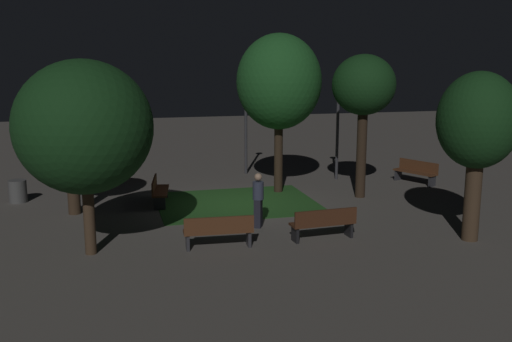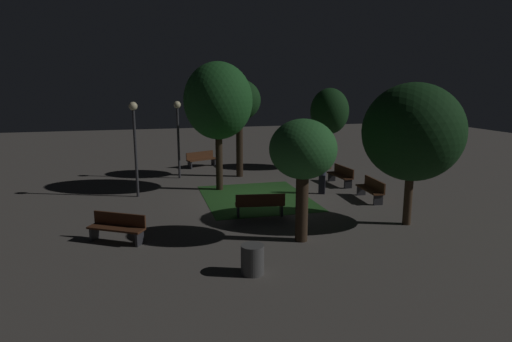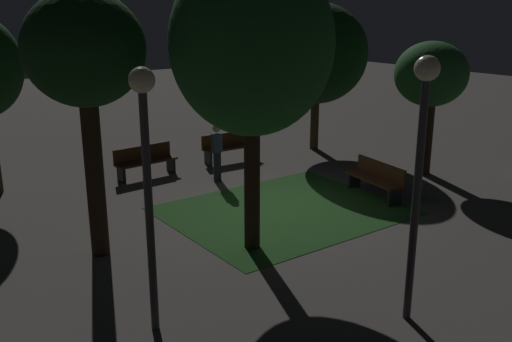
% 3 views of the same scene
% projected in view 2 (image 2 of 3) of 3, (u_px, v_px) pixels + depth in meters
% --- Properties ---
extents(ground_plane, '(60.00, 60.00, 0.00)m').
position_uv_depth(ground_plane, '(261.00, 198.00, 18.59)').
color(ground_plane, '#56514C').
extents(grass_lawn, '(5.34, 4.36, 0.01)m').
position_uv_depth(grass_lawn, '(256.00, 198.00, 18.59)').
color(grass_lawn, '#23511E').
rests_on(grass_lawn, ground).
extents(bench_lawn_edge, '(1.83, 0.59, 0.88)m').
position_uv_depth(bench_lawn_edge, '(371.00, 189.00, 18.19)').
color(bench_lawn_edge, '#512D19').
rests_on(bench_lawn_edge, ground).
extents(bench_by_lamp, '(1.83, 0.59, 0.88)m').
position_uv_depth(bench_by_lamp, '(341.00, 175.00, 20.94)').
color(bench_by_lamp, '#422314').
rests_on(bench_by_lamp, ground).
extents(bench_front_right, '(1.17, 1.84, 0.88)m').
position_uv_depth(bench_front_right, '(201.00, 159.00, 25.35)').
color(bench_front_right, '#512D19').
rests_on(bench_front_right, ground).
extents(bench_path_side, '(0.74, 1.85, 0.88)m').
position_uv_depth(bench_path_side, '(260.00, 204.00, 15.91)').
color(bench_path_side, brown).
rests_on(bench_path_side, ground).
extents(bench_back_row, '(1.34, 1.79, 0.88)m').
position_uv_depth(bench_back_row, '(117.00, 227.00, 13.40)').
color(bench_back_row, '#422314').
rests_on(bench_back_row, ground).
extents(tree_left_canopy, '(3.34, 3.34, 4.85)m').
position_uv_depth(tree_left_canopy, '(413.00, 132.00, 14.51)').
color(tree_left_canopy, '#423021').
rests_on(tree_left_canopy, ground).
extents(tree_right_canopy, '(2.04, 2.04, 3.79)m').
position_uv_depth(tree_right_canopy, '(303.00, 152.00, 13.03)').
color(tree_right_canopy, '#38281C').
rests_on(tree_right_canopy, ground).
extents(tree_tall_center, '(2.19, 2.19, 5.01)m').
position_uv_depth(tree_tall_center, '(239.00, 102.00, 22.10)').
color(tree_tall_center, '#2D2116').
rests_on(tree_tall_center, ground).
extents(tree_lawn_side, '(3.05, 3.05, 5.74)m').
position_uv_depth(tree_lawn_side, '(218.00, 101.00, 19.24)').
color(tree_lawn_side, '#2D2116').
rests_on(tree_lawn_side, ground).
extents(tree_near_wall, '(2.14, 2.14, 4.54)m').
position_uv_depth(tree_near_wall, '(329.00, 113.00, 24.29)').
color(tree_near_wall, '#423021').
rests_on(tree_near_wall, ground).
extents(lamp_post_plaza_east, '(0.36, 0.36, 3.93)m').
position_uv_depth(lamp_post_plaza_east, '(178.00, 125.00, 21.91)').
color(lamp_post_plaza_east, '#333338').
rests_on(lamp_post_plaza_east, ground).
extents(lamp_post_near_wall, '(0.36, 0.36, 4.05)m').
position_uv_depth(lamp_post_near_wall, '(134.00, 132.00, 18.26)').
color(lamp_post_near_wall, '#333338').
rests_on(lamp_post_near_wall, ground).
extents(trash_bin, '(0.60, 0.60, 0.77)m').
position_uv_depth(trash_bin, '(252.00, 259.00, 11.16)').
color(trash_bin, '#4C4C4C').
rests_on(trash_bin, ground).
extents(pedestrian, '(0.32, 0.34, 1.61)m').
position_uv_depth(pedestrian, '(322.00, 175.00, 19.13)').
color(pedestrian, black).
rests_on(pedestrian, ground).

